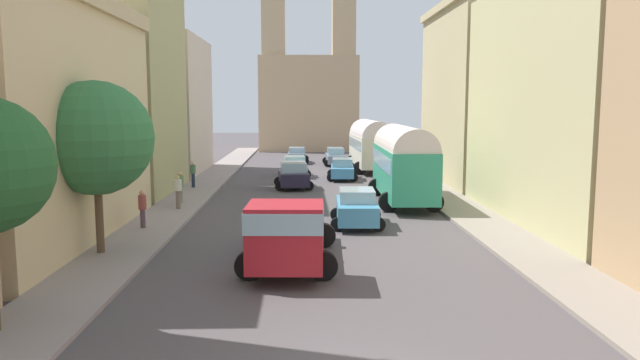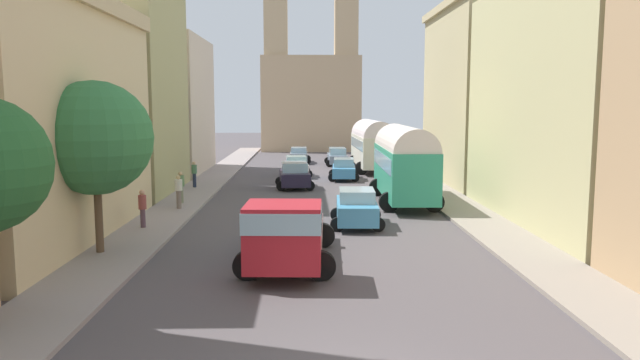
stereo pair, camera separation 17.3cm
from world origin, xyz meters
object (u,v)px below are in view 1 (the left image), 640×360
(car_0, at_px, (293,175))
(car_2, at_px, (297,155))
(car_3, at_px, (357,208))
(pedestrian_3, at_px, (142,207))
(pedestrian_1, at_px, (178,191))
(car_5, at_px, (335,157))
(parked_bus_1, at_px, (370,143))
(cargo_truck_0, at_px, (288,231))
(pedestrian_2, at_px, (180,186))
(car_4, at_px, (342,169))
(parked_bus_0, at_px, (403,161))
(pedestrian_0, at_px, (193,173))
(car_1, at_px, (295,166))

(car_0, height_order, car_2, car_0)
(car_3, distance_m, pedestrian_3, 9.16)
(pedestrian_1, bearing_deg, car_5, 67.99)
(parked_bus_1, xyz_separation_m, cargo_truck_0, (-5.97, -29.09, -0.99))
(car_5, bearing_deg, pedestrian_3, -109.53)
(pedestrian_2, bearing_deg, pedestrian_3, -92.66)
(car_0, bearing_deg, cargo_truck_0, -89.70)
(parked_bus_1, xyz_separation_m, car_4, (-2.65, -5.81, -1.48))
(car_0, relative_size, pedestrian_2, 2.19)
(parked_bus_0, height_order, car_5, parked_bus_0)
(parked_bus_0, xyz_separation_m, car_5, (-2.51, 20.44, -1.54))
(car_5, height_order, pedestrian_1, pedestrian_1)
(pedestrian_3, bearing_deg, car_5, 70.47)
(pedestrian_1, height_order, pedestrian_3, pedestrian_1)
(parked_bus_1, relative_size, pedestrian_3, 5.11)
(car_5, bearing_deg, pedestrian_2, -114.16)
(parked_bus_0, distance_m, parked_bus_1, 16.16)
(cargo_truck_0, height_order, car_5, cargo_truck_0)
(pedestrian_0, bearing_deg, car_0, 4.02)
(car_0, xyz_separation_m, pedestrian_1, (-5.63, -8.22, 0.20))
(car_4, relative_size, pedestrian_0, 2.27)
(parked_bus_0, relative_size, car_5, 2.02)
(parked_bus_0, xyz_separation_m, car_4, (-2.59, 10.36, -1.56))
(parked_bus_1, relative_size, car_4, 2.22)
(car_4, xyz_separation_m, pedestrian_2, (-9.30, -10.83, 0.26))
(parked_bus_1, xyz_separation_m, pedestrian_3, (-12.25, -23.00, -1.23))
(car_2, height_order, pedestrian_0, pedestrian_0)
(parked_bus_1, bearing_deg, pedestrian_0, -139.52)
(parked_bus_0, relative_size, car_2, 2.16)
(car_1, xyz_separation_m, pedestrian_1, (-5.65, -14.54, 0.26))
(parked_bus_0, height_order, pedestrian_2, parked_bus_0)
(parked_bus_0, bearing_deg, pedestrian_3, -150.70)
(pedestrian_1, relative_size, pedestrian_2, 1.00)
(car_3, relative_size, pedestrian_0, 2.17)
(car_0, distance_m, pedestrian_2, 8.79)
(car_4, distance_m, pedestrian_1, 15.44)
(parked_bus_1, distance_m, car_3, 22.50)
(car_0, relative_size, pedestrian_0, 2.24)
(pedestrian_0, distance_m, pedestrian_3, 12.46)
(pedestrian_1, bearing_deg, pedestrian_3, -96.62)
(pedestrian_0, bearing_deg, car_2, 69.60)
(car_2, distance_m, car_4, 12.85)
(car_0, bearing_deg, car_3, -76.36)
(car_1, relative_size, pedestrian_2, 2.15)
(pedestrian_0, xyz_separation_m, pedestrian_3, (0.10, -12.46, -0.01))
(parked_bus_1, relative_size, car_1, 2.30)
(parked_bus_0, xyz_separation_m, car_0, (-6.01, 6.06, -1.49))
(car_3, bearing_deg, pedestrian_1, 155.44)
(car_5, bearing_deg, car_3, -91.19)
(pedestrian_1, bearing_deg, parked_bus_1, 57.43)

